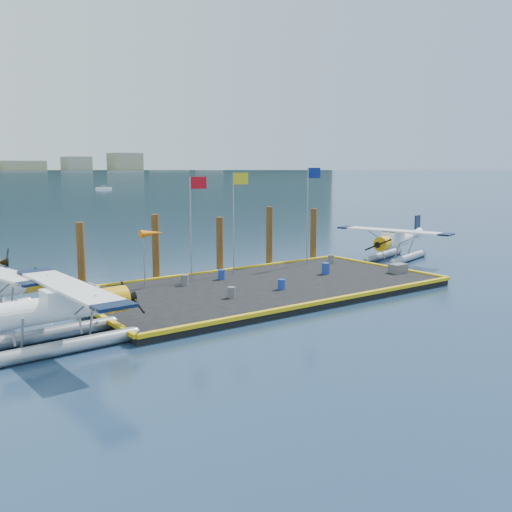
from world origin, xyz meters
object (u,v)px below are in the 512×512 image
(drum_5, at_px, (222,275))
(windsock, at_px, (151,235))
(drum_4, at_px, (331,259))
(piling_1, at_px, (156,250))
(drum_0, at_px, (185,280))
(piling_3, at_px, (269,238))
(piling_0, at_px, (81,258))
(piling_4, at_px, (313,236))
(crate, at_px, (398,268))
(flagpole_red, at_px, (194,211))
(drum_3, at_px, (231,292))
(drum_1, at_px, (281,284))
(seaplane_d, at_px, (395,243))
(piling_2, at_px, (220,247))
(seaplane_a, at_px, (61,312))
(flagpole_blue, at_px, (310,201))
(drum_2, at_px, (326,268))

(drum_5, xyz_separation_m, windsock, (-3.89, 1.14, 2.54))
(drum_4, xyz_separation_m, piling_1, (-11.95, 2.46, 1.41))
(drum_0, relative_size, piling_1, 0.14)
(piling_3, bearing_deg, drum_4, -35.42)
(piling_0, bearing_deg, piling_4, 0.00)
(drum_5, bearing_deg, windsock, 163.68)
(crate, height_order, flagpole_red, flagpole_red)
(drum_0, distance_m, drum_3, 4.13)
(drum_1, bearing_deg, flagpole_red, 113.13)
(seaplane_d, height_order, crate, seaplane_d)
(flagpole_red, distance_m, piling_2, 4.07)
(piling_4, bearing_deg, seaplane_d, -23.71)
(drum_3, distance_m, piling_2, 8.08)
(seaplane_a, xyz_separation_m, piling_1, (8.32, 8.64, 0.71))
(flagpole_blue, bearing_deg, drum_0, -172.73)
(crate, distance_m, piling_0, 19.06)
(drum_2, distance_m, piling_0, 14.50)
(drum_1, relative_size, piling_1, 0.13)
(windsock, bearing_deg, piling_1, 57.34)
(drum_1, xyz_separation_m, drum_5, (-1.14, 4.24, 0.01))
(seaplane_d, height_order, piling_3, piling_3)
(drum_0, height_order, piling_3, piling_3)
(windsock, relative_size, piling_3, 0.73)
(drum_2, distance_m, piling_1, 10.44)
(piling_2, height_order, piling_3, piling_3)
(piling_0, bearing_deg, drum_3, -53.42)
(drum_1, bearing_deg, drum_5, 105.03)
(drum_2, height_order, flagpole_red, flagpole_red)
(drum_4, bearing_deg, windsock, 176.22)
(flagpole_blue, bearing_deg, drum_2, -115.69)
(seaplane_a, xyz_separation_m, drum_2, (17.34, 3.56, -0.64))
(drum_5, bearing_deg, flagpole_blue, 8.27)
(drum_4, bearing_deg, seaplane_d, -1.03)
(seaplane_d, xyz_separation_m, drum_0, (-18.04, -0.35, -0.65))
(piling_3, bearing_deg, drum_3, -137.91)
(seaplane_d, bearing_deg, flagpole_blue, 65.62)
(drum_1, relative_size, drum_3, 1.01)
(drum_3, bearing_deg, flagpole_blue, 28.55)
(drum_5, xyz_separation_m, piling_1, (-2.86, 2.74, 1.41))
(windsock, xyz_separation_m, piling_2, (5.53, 1.60, -1.33))
(drum_5, bearing_deg, drum_4, 1.78)
(piling_4, bearing_deg, piling_1, 180.00)
(piling_0, relative_size, piling_4, 1.00)
(drum_2, bearing_deg, piling_3, 95.87)
(drum_0, distance_m, drum_1, 5.48)
(drum_0, xyz_separation_m, piling_2, (4.19, 2.92, 1.20))
(piling_4, bearing_deg, drum_4, -102.53)
(drum_4, distance_m, piling_0, 16.69)
(drum_4, distance_m, crate, 5.08)
(piling_2, bearing_deg, drum_2, -48.33)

